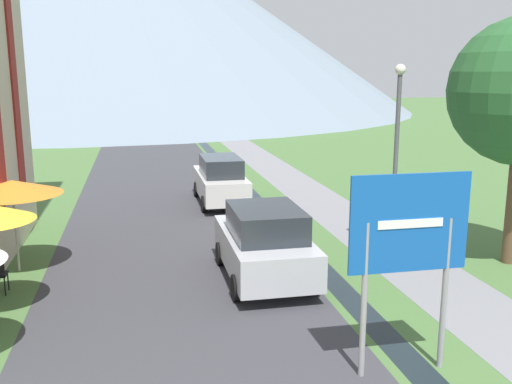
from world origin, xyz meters
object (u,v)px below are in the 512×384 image
parked_car_near (265,243)px  road_sign (409,242)px  parked_car_far (220,180)px  cafe_umbrella_rear_orange (12,187)px  streetlamp (396,145)px

parked_car_near → road_sign: bearing=-74.6°
road_sign → parked_car_far: size_ratio=0.79×
cafe_umbrella_rear_orange → parked_car_near: bearing=-17.0°
parked_car_near → cafe_umbrella_rear_orange: (-5.96, 1.82, 1.25)m
road_sign → parked_car_near: road_sign is taller
parked_car_near → streetlamp: (3.77, 1.00, 2.14)m
road_sign → cafe_umbrella_rear_orange: (-7.26, 6.55, -0.12)m
streetlamp → cafe_umbrella_rear_orange: bearing=175.2°
parked_car_far → cafe_umbrella_rear_orange: size_ratio=1.79×
parked_car_far → parked_car_near: bearing=-90.9°
parked_car_far → road_sign: bearing=-84.9°
parked_car_far → streetlamp: size_ratio=0.84×
road_sign → parked_car_near: (-1.30, 4.74, -1.37)m
parked_car_near → parked_car_far: (0.13, 8.30, -0.00)m
parked_car_far → streetlamp: (3.63, -7.30, 2.14)m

